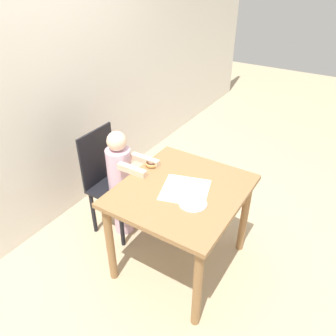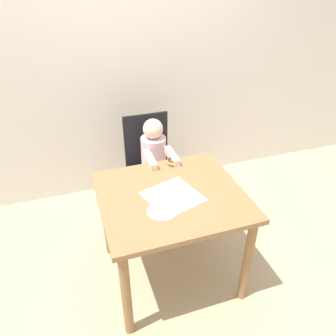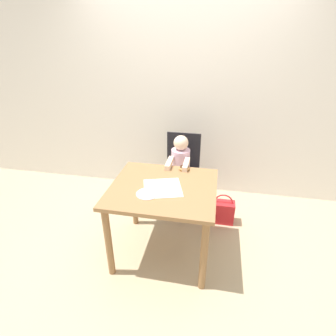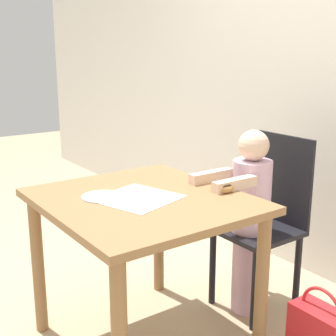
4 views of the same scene
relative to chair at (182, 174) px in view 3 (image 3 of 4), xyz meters
The scene contains 9 objects.
ground_plane 0.89m from the chair, 94.77° to the right, with size 12.00×12.00×0.00m, color tan.
wall_back 0.95m from the chair, 96.32° to the left, with size 8.00×0.05×2.50m.
dining_table 0.76m from the chair, 94.77° to the right, with size 0.93×0.84×0.75m.
chair is the anchor object (origin of this frame).
child_figure 0.13m from the chair, 90.00° to the right, with size 0.22×0.43×1.00m.
donut 0.49m from the chair, 79.00° to the right, with size 0.10×0.10×0.04m.
napkin 0.81m from the chair, 94.47° to the right, with size 0.40×0.40×0.00m.
handbag 0.63m from the chair, 17.94° to the right, with size 0.26×0.15×0.36m.
plate 0.94m from the chair, 100.67° to the right, with size 0.19×0.19×0.01m.
Camera 3 is at (0.42, -1.93, 1.93)m, focal length 28.00 mm.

